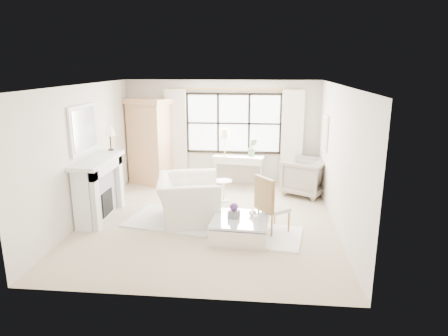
{
  "coord_description": "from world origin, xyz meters",
  "views": [
    {
      "loc": [
        1.04,
        -7.48,
        3.08
      ],
      "look_at": [
        0.3,
        0.2,
        1.07
      ],
      "focal_mm": 32.0,
      "sensor_mm": 36.0,
      "label": 1
    }
  ],
  "objects_px": {
    "console_table": "(238,171)",
    "club_armchair": "(189,199)",
    "coffee_table": "(240,229)",
    "armoire": "(149,141)"
  },
  "relations": [
    {
      "from": "club_armchair",
      "to": "coffee_table",
      "type": "xyz_separation_m",
      "value": [
        1.09,
        -0.77,
        -0.27
      ]
    },
    {
      "from": "armoire",
      "to": "coffee_table",
      "type": "xyz_separation_m",
      "value": [
        2.56,
        -3.24,
        -0.96
      ]
    },
    {
      "from": "club_armchair",
      "to": "coffee_table",
      "type": "height_order",
      "value": "club_armchair"
    },
    {
      "from": "coffee_table",
      "to": "console_table",
      "type": "bearing_deg",
      "value": 98.19
    },
    {
      "from": "coffee_table",
      "to": "armoire",
      "type": "bearing_deg",
      "value": 132.31
    },
    {
      "from": "console_table",
      "to": "club_armchair",
      "type": "bearing_deg",
      "value": -99.92
    },
    {
      "from": "console_table",
      "to": "coffee_table",
      "type": "bearing_deg",
      "value": -76.76
    },
    {
      "from": "console_table",
      "to": "club_armchair",
      "type": "relative_size",
      "value": 0.98
    },
    {
      "from": "console_table",
      "to": "club_armchair",
      "type": "height_order",
      "value": "club_armchair"
    },
    {
      "from": "console_table",
      "to": "club_armchair",
      "type": "distance_m",
      "value": 2.61
    }
  ]
}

